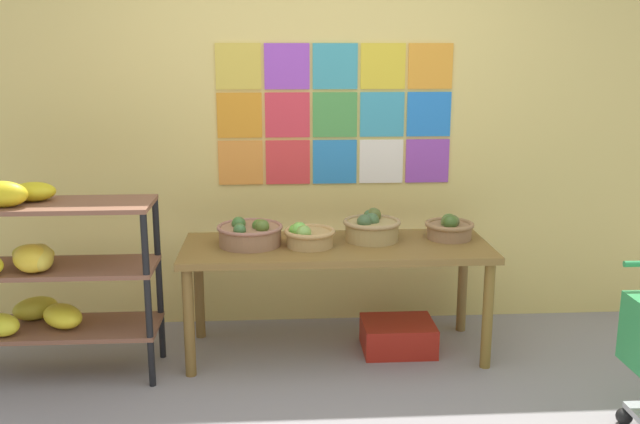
# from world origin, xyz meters

# --- Properties ---
(back_wall_with_art) EXTENTS (5.20, 0.07, 2.64)m
(back_wall_with_art) POSITION_xyz_m (0.00, 1.72, 1.32)
(back_wall_with_art) COLOR #E5C86B
(back_wall_with_art) RESTS_ON ground
(banana_shelf_unit) EXTENTS (1.04, 0.50, 1.11)m
(banana_shelf_unit) POSITION_xyz_m (-1.52, 0.94, 0.63)
(banana_shelf_unit) COLOR black
(banana_shelf_unit) RESTS_ON ground
(display_table) EXTENTS (1.78, 0.67, 0.66)m
(display_table) POSITION_xyz_m (0.08, 1.16, 0.59)
(display_table) COLOR brown
(display_table) RESTS_ON ground
(fruit_basket_back_left) EXTENTS (0.38, 0.38, 0.17)m
(fruit_basket_back_left) POSITION_xyz_m (-0.42, 1.18, 0.73)
(fruit_basket_back_left) COLOR #986C4C
(fruit_basket_back_left) RESTS_ON display_table
(fruit_basket_left) EXTENTS (0.29, 0.29, 0.15)m
(fruit_basket_left) POSITION_xyz_m (0.77, 1.25, 0.73)
(fruit_basket_left) COLOR #946B46
(fruit_basket_left) RESTS_ON display_table
(fruit_basket_right) EXTENTS (0.34, 0.34, 0.18)m
(fruit_basket_right) POSITION_xyz_m (0.30, 1.25, 0.74)
(fruit_basket_right) COLOR tan
(fruit_basket_right) RESTS_ON display_table
(fruit_basket_centre) EXTENTS (0.29, 0.29, 0.15)m
(fruit_basket_centre) POSITION_xyz_m (-0.08, 1.13, 0.73)
(fruit_basket_centre) COLOR tan
(fruit_basket_centre) RESTS_ON display_table
(produce_crate_under_table) EXTENTS (0.43, 0.35, 0.18)m
(produce_crate_under_table) POSITION_xyz_m (0.46, 1.15, 0.09)
(produce_crate_under_table) COLOR #A92014
(produce_crate_under_table) RESTS_ON ground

